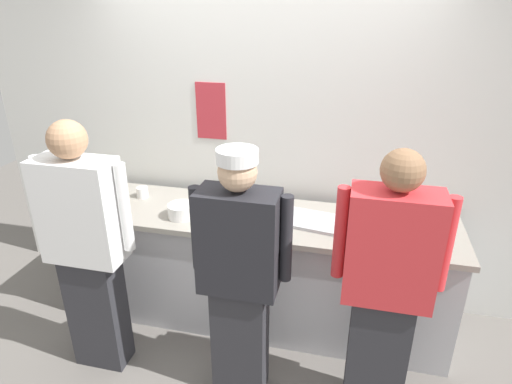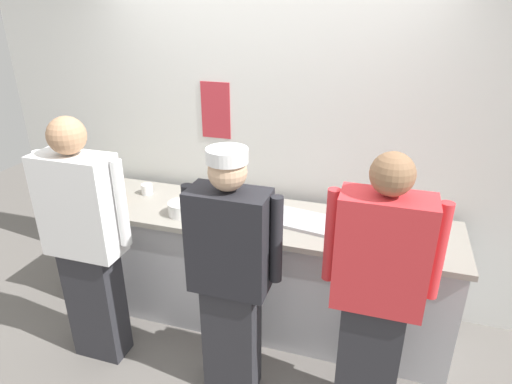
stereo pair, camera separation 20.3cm
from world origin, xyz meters
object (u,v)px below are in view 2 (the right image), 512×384
Objects in this scene: mixing_bowl_steel at (402,234)px; chef_near_left at (86,240)px; squeeze_bottle_primary at (98,184)px; ramekin_red_sauce at (366,242)px; plate_stack_front at (182,208)px; sheet_tray at (305,221)px; chef_center at (230,273)px; chefs_knife at (243,204)px; deli_cup at (147,189)px; chef_far_right at (377,291)px; squeeze_bottle_secondary at (116,190)px; ramekin_green_sauce at (388,222)px; squeeze_bottle_spare at (217,208)px.

chef_near_left is at bearing -162.60° from mixing_bowl_steel.
squeeze_bottle_primary reaches higher than ramekin_red_sauce.
sheet_tray is (0.87, 0.14, -0.04)m from plate_stack_front.
plate_stack_front is at bearing 136.29° from chef_center.
sheet_tray is 2.71× the size of squeeze_bottle_primary.
chefs_knife is at bearing 161.17° from ramekin_red_sauce.
mixing_bowl_steel reaches higher than deli_cup.
mixing_bowl_steel is at bearing 78.14° from chef_far_right.
chef_center reaches higher than squeeze_bottle_secondary.
plate_stack_front is at bearing -169.16° from ramekin_green_sauce.
sheet_tray is (0.29, 0.70, 0.04)m from chef_center.
ramekin_green_sauce is (0.85, 0.83, 0.05)m from chef_center.
chef_far_right is 8.50× the size of squeeze_bottle_primary.
chef_far_right reaches higher than deli_cup.
ramekin_red_sauce is at bearing -22.66° from sheet_tray.
squeeze_bottle_spare is (0.27, -0.00, 0.04)m from plate_stack_front.
chef_far_right is at bearing 1.49° from chef_near_left.
squeeze_bottle_spare is (1.05, -0.11, -0.00)m from squeeze_bottle_primary.
squeeze_bottle_spare reaches higher than ramekin_green_sauce.
ramekin_green_sauce is (0.55, 0.13, 0.01)m from sheet_tray.
ramekin_green_sauce is (-0.09, 0.21, -0.04)m from mixing_bowl_steel.
squeeze_bottle_spare is (-1.13, 0.50, 0.10)m from chef_far_right.
squeeze_bottle_secondary is (-0.59, 0.07, 0.04)m from plate_stack_front.
chef_center is at bearing -135.65° from ramekin_green_sauce.
plate_stack_front is (-0.58, 0.55, 0.08)m from chef_center.
mixing_bowl_steel is at bearing -0.16° from squeeze_bottle_secondary.
plate_stack_front is at bearing 179.78° from squeeze_bottle_spare.
chef_far_right is 0.77m from ramekin_green_sauce.
squeeze_bottle_secondary reaches higher than mixing_bowl_steel.
mixing_bowl_steel reaches higher than sheet_tray.
squeeze_bottle_primary is at bearing 154.04° from chef_center.
chefs_knife is (0.37, 0.28, -0.04)m from plate_stack_front.
squeeze_bottle_primary is at bearing -175.67° from ramekin_green_sauce.
chef_far_right is at bearing -15.84° from squeeze_bottle_secondary.
chef_far_right is 3.14× the size of sheet_tray.
squeeze_bottle_primary is (-0.78, 0.11, 0.05)m from plate_stack_front.
chef_far_right is 2.07m from squeeze_bottle_secondary.
ramekin_red_sauce is (1.03, -0.04, -0.07)m from squeeze_bottle_spare.
sheet_tray is at bearing 172.88° from mixing_bowl_steel.
sheet_tray is 2.81× the size of squeeze_bottle_spare.
plate_stack_front is 1.52m from mixing_bowl_steel.
plate_stack_front is 0.79m from squeeze_bottle_primary.
chefs_knife is (-0.50, 0.14, -0.01)m from sheet_tray.
mixing_bowl_steel is 2.11m from squeeze_bottle_secondary.
sheet_tray is 0.52m from chefs_knife.
chef_far_right reaches higher than ramekin_green_sauce.
sheet_tray is 5.90× the size of ramekin_red_sauce.
ramekin_red_sauce is (-0.21, -0.10, -0.04)m from mixing_bowl_steel.
squeeze_bottle_primary is 0.19m from squeeze_bottle_secondary.
ramekin_red_sauce reaches higher than chefs_knife.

